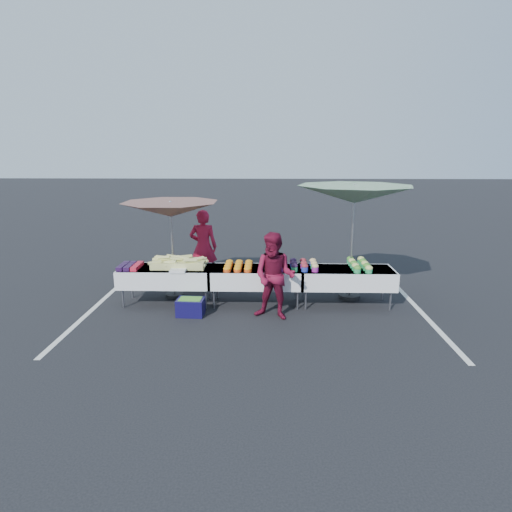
{
  "coord_description": "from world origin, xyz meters",
  "views": [
    {
      "loc": [
        0.22,
        -8.21,
        3.03
      ],
      "look_at": [
        0.0,
        0.0,
        1.0
      ],
      "focal_mm": 30.0,
      "sensor_mm": 36.0,
      "label": 1
    }
  ],
  "objects_px": {
    "customer": "(275,276)",
    "umbrella_left": "(171,210)",
    "table_left": "(167,275)",
    "umbrella_right": "(355,195)",
    "vendor": "(203,247)",
    "table_center": "(256,276)",
    "table_right": "(346,277)",
    "storage_bin": "(191,307)"
  },
  "relations": [
    {
      "from": "table_left",
      "to": "umbrella_right",
      "type": "relative_size",
      "value": 0.72
    },
    {
      "from": "table_left",
      "to": "table_right",
      "type": "xyz_separation_m",
      "value": [
        3.6,
        0.0,
        0.0
      ]
    },
    {
      "from": "umbrella_left",
      "to": "table_left",
      "type": "bearing_deg",
      "value": -96.98
    },
    {
      "from": "table_left",
      "to": "vendor",
      "type": "distance_m",
      "value": 1.53
    },
    {
      "from": "customer",
      "to": "umbrella_left",
      "type": "distance_m",
      "value": 2.62
    },
    {
      "from": "table_right",
      "to": "customer",
      "type": "bearing_deg",
      "value": -152.5
    },
    {
      "from": "vendor",
      "to": "umbrella_left",
      "type": "relative_size",
      "value": 0.67
    },
    {
      "from": "storage_bin",
      "to": "customer",
      "type": "bearing_deg",
      "value": -0.66
    },
    {
      "from": "table_right",
      "to": "umbrella_left",
      "type": "relative_size",
      "value": 0.72
    },
    {
      "from": "table_center",
      "to": "storage_bin",
      "type": "bearing_deg",
      "value": -151.91
    },
    {
      "from": "customer",
      "to": "umbrella_right",
      "type": "relative_size",
      "value": 0.63
    },
    {
      "from": "table_right",
      "to": "storage_bin",
      "type": "relative_size",
      "value": 3.57
    },
    {
      "from": "vendor",
      "to": "umbrella_right",
      "type": "xyz_separation_m",
      "value": [
        3.21,
        -1.0,
        1.3
      ]
    },
    {
      "from": "table_left",
      "to": "vendor",
      "type": "xyz_separation_m",
      "value": [
        0.54,
        1.4,
        0.28
      ]
    },
    {
      "from": "table_right",
      "to": "umbrella_left",
      "type": "xyz_separation_m",
      "value": [
        -3.55,
        0.4,
        1.27
      ]
    },
    {
      "from": "customer",
      "to": "umbrella_right",
      "type": "xyz_separation_m",
      "value": [
        1.6,
        1.15,
        1.36
      ]
    },
    {
      "from": "table_left",
      "to": "umbrella_left",
      "type": "relative_size",
      "value": 0.72
    },
    {
      "from": "umbrella_left",
      "to": "umbrella_right",
      "type": "height_order",
      "value": "umbrella_right"
    },
    {
      "from": "umbrella_right",
      "to": "table_right",
      "type": "bearing_deg",
      "value": -111.41
    },
    {
      "from": "customer",
      "to": "umbrella_right",
      "type": "bearing_deg",
      "value": 53.12
    },
    {
      "from": "table_right",
      "to": "customer",
      "type": "height_order",
      "value": "customer"
    },
    {
      "from": "table_center",
      "to": "umbrella_left",
      "type": "xyz_separation_m",
      "value": [
        -1.75,
        0.4,
        1.27
      ]
    },
    {
      "from": "vendor",
      "to": "customer",
      "type": "distance_m",
      "value": 2.69
    },
    {
      "from": "table_left",
      "to": "customer",
      "type": "bearing_deg",
      "value": -19.15
    },
    {
      "from": "table_right",
      "to": "vendor",
      "type": "relative_size",
      "value": 1.07
    },
    {
      "from": "table_left",
      "to": "umbrella_right",
      "type": "distance_m",
      "value": 4.1
    },
    {
      "from": "vendor",
      "to": "umbrella_left",
      "type": "distance_m",
      "value": 1.49
    },
    {
      "from": "table_left",
      "to": "umbrella_right",
      "type": "bearing_deg",
      "value": 6.08
    },
    {
      "from": "umbrella_right",
      "to": "storage_bin",
      "type": "relative_size",
      "value": 4.95
    },
    {
      "from": "customer",
      "to": "table_center",
      "type": "bearing_deg",
      "value": 132.97
    },
    {
      "from": "table_center",
      "to": "table_right",
      "type": "bearing_deg",
      "value": 0.0
    },
    {
      "from": "vendor",
      "to": "table_right",
      "type": "bearing_deg",
      "value": 156.74
    },
    {
      "from": "table_center",
      "to": "vendor",
      "type": "height_order",
      "value": "vendor"
    },
    {
      "from": "table_left",
      "to": "umbrella_right",
      "type": "xyz_separation_m",
      "value": [
        3.76,
        0.4,
        1.58
      ]
    },
    {
      "from": "table_center",
      "to": "customer",
      "type": "distance_m",
      "value": 0.86
    },
    {
      "from": "table_center",
      "to": "umbrella_left",
      "type": "bearing_deg",
      "value": 167.13
    },
    {
      "from": "umbrella_left",
      "to": "storage_bin",
      "type": "relative_size",
      "value": 4.98
    },
    {
      "from": "customer",
      "to": "umbrella_left",
      "type": "bearing_deg",
      "value": 168.79
    },
    {
      "from": "umbrella_right",
      "to": "table_center",
      "type": "bearing_deg",
      "value": -168.45
    },
    {
      "from": "customer",
      "to": "storage_bin",
      "type": "height_order",
      "value": "customer"
    },
    {
      "from": "vendor",
      "to": "customer",
      "type": "height_order",
      "value": "vendor"
    },
    {
      "from": "table_left",
      "to": "vendor",
      "type": "height_order",
      "value": "vendor"
    }
  ]
}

